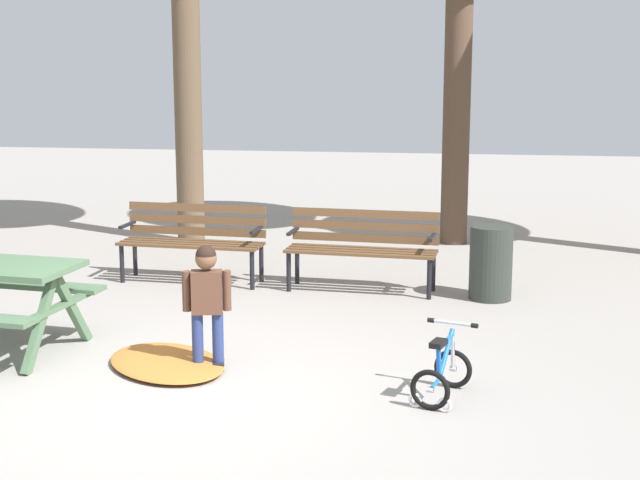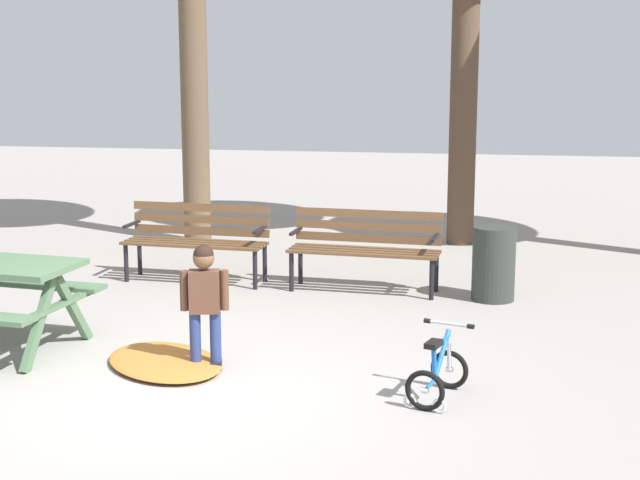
{
  "view_description": "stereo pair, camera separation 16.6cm",
  "coord_description": "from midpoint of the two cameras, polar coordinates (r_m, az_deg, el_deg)",
  "views": [
    {
      "loc": [
        2.11,
        -6.56,
        2.5
      ],
      "look_at": [
        0.84,
        1.82,
        0.85
      ],
      "focal_mm": 53.99,
      "sensor_mm": 36.0,
      "label": 1
    },
    {
      "loc": [
        2.28,
        -6.54,
        2.5
      ],
      "look_at": [
        0.84,
        1.82,
        0.85
      ],
      "focal_mm": 53.99,
      "sensor_mm": 36.0,
      "label": 2
    }
  ],
  "objects": [
    {
      "name": "child_standing",
      "position": [
        7.71,
        -6.25,
        -3.36
      ],
      "size": [
        0.38,
        0.21,
        1.02
      ],
      "color": "navy",
      "rests_on": "ground"
    },
    {
      "name": "kids_bicycle",
      "position": [
        7.15,
        7.64,
        -7.84
      ],
      "size": [
        0.49,
        0.62,
        0.54
      ],
      "color": "black",
      "rests_on": "ground"
    },
    {
      "name": "ground",
      "position": [
        7.35,
        -8.35,
        -9.01
      ],
      "size": [
        36.0,
        36.0,
        0.0
      ],
      "primitive_type": "plane",
      "color": "gray"
    },
    {
      "name": "leaf_pile",
      "position": [
        7.97,
        -8.59,
        -7.13
      ],
      "size": [
        1.42,
        1.42,
        0.07
      ],
      "primitive_type": "ellipsoid",
      "rotation": [
        0.0,
        0.0,
        2.35
      ],
      "color": "#B26B2D",
      "rests_on": "ground"
    },
    {
      "name": "trash_bin",
      "position": [
        10.03,
        10.72,
        -1.38
      ],
      "size": [
        0.44,
        0.44,
        0.76
      ],
      "primitive_type": "cylinder",
      "color": "#2D332D",
      "rests_on": "ground"
    },
    {
      "name": "park_bench_left",
      "position": [
        10.26,
        3.17,
        -0.19
      ],
      "size": [
        1.63,
        0.58,
        0.85
      ],
      "color": "brown",
      "rests_on": "ground"
    },
    {
      "name": "park_bench_far_left",
      "position": [
        10.76,
        -6.85,
        0.27
      ],
      "size": [
        1.63,
        0.57,
        0.85
      ],
      "color": "brown",
      "rests_on": "ground"
    }
  ]
}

